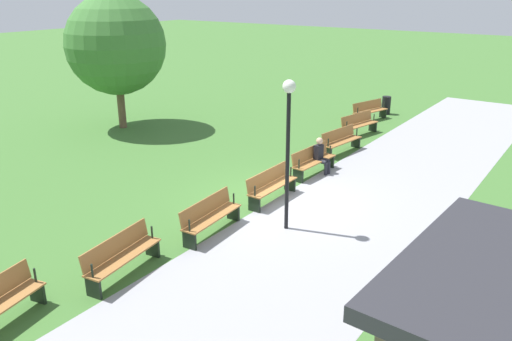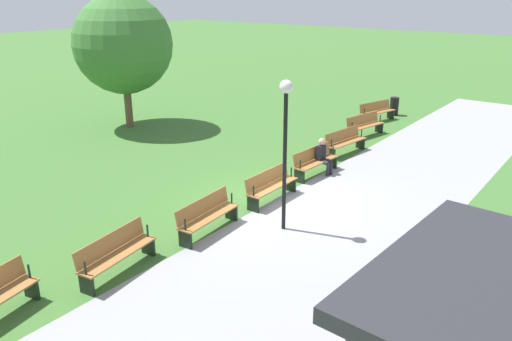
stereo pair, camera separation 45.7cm
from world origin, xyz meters
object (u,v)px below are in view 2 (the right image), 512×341
at_px(bench_2, 345,141).
at_px(bench_3, 315,161).
at_px(tree_0, 123,44).
at_px(bench_1, 365,125).
at_px(bench_6, 116,252).
at_px(bench_0, 377,111).
at_px(lamp_post, 285,128).
at_px(person_seated, 323,155).
at_px(bench_4, 271,185).
at_px(bench_5, 207,215).
at_px(trash_bin, 394,106).

height_order(bench_2, bench_3, same).
bearing_deg(bench_3, tree_0, -88.35).
height_order(bench_1, bench_6, same).
bearing_deg(bench_0, tree_0, -32.85).
relative_size(bench_1, lamp_post, 0.53).
xyz_separation_m(bench_2, person_seated, (2.36, 0.43, 0.16)).
xyz_separation_m(bench_0, bench_3, (7.74, 1.35, 0.00)).
bearing_deg(bench_6, bench_0, 176.02).
bearing_deg(bench_2, bench_1, -162.21).
xyz_separation_m(bench_4, bench_5, (2.62, -0.09, 0.00)).
height_order(bench_0, bench_5, same).
height_order(bench_0, person_seated, person_seated).
bearing_deg(bench_0, trash_bin, -169.63).
height_order(bench_1, bench_2, same).
bearing_deg(person_seated, tree_0, -86.89).
xyz_separation_m(person_seated, trash_bin, (-9.15, -1.35, -0.21)).
xyz_separation_m(bench_0, bench_1, (2.55, 0.63, 0.00)).
bearing_deg(lamp_post, person_seated, -163.17).
relative_size(bench_6, person_seated, 1.70).
height_order(person_seated, lamp_post, lamp_post).
relative_size(bench_6, tree_0, 0.36).
bearing_deg(trash_bin, bench_4, 6.07).
xyz_separation_m(bench_0, trash_bin, (-1.66, 0.16, -0.05)).
height_order(bench_2, person_seated, person_seated).
bearing_deg(bench_5, person_seated, 174.34).
bearing_deg(bench_1, bench_0, -154.31).
height_order(bench_2, bench_5, same).
height_order(bench_1, trash_bin, bench_1).
distance_m(bench_0, lamp_post, 12.19).
bearing_deg(bench_0, person_seated, 27.22).
xyz_separation_m(bench_6, lamp_post, (-3.92, 1.70, 2.20)).
distance_m(bench_4, trash_bin, 12.08).
height_order(bench_4, trash_bin, bench_4).
bearing_deg(lamp_post, bench_1, -166.77).
relative_size(person_seated, tree_0, 0.21).
bearing_deg(bench_0, bench_3, 25.71).
distance_m(bench_0, bench_4, 10.46).
xyz_separation_m(bench_6, tree_0, (-8.24, -9.43, 3.06)).
xyz_separation_m(tree_0, lamp_post, (4.32, 11.13, -0.87)).
height_order(bench_5, tree_0, tree_0).
height_order(bench_6, tree_0, tree_0).
height_order(bench_0, bench_2, same).
distance_m(bench_3, person_seated, 0.33).
height_order(bench_2, tree_0, tree_0).
bearing_deg(lamp_post, bench_0, -166.64).
bearing_deg(trash_bin, person_seated, 8.39).
xyz_separation_m(bench_0, bench_2, (5.13, 1.08, 0.00)).
bearing_deg(bench_2, lamp_post, 22.46).
distance_m(bench_5, bench_6, 2.62).
xyz_separation_m(lamp_post, trash_bin, (-13.32, -2.61, -2.25)).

